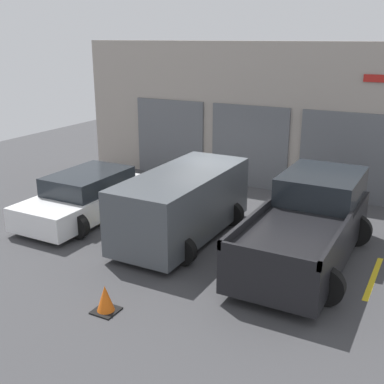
% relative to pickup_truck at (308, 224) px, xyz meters
% --- Properties ---
extents(ground_plane, '(28.00, 28.00, 0.00)m').
position_rel_pickup_truck_xyz_m(ground_plane, '(-3.18, 1.78, -0.86)').
color(ground_plane, '#3D3D3F').
extents(shophouse_building, '(13.71, 0.68, 4.89)m').
position_rel_pickup_truck_xyz_m(shophouse_building, '(-3.19, 5.06, 1.54)').
color(shophouse_building, '#9E9389').
rests_on(shophouse_building, ground).
extents(pickup_truck, '(2.56, 5.16, 1.83)m').
position_rel_pickup_truck_xyz_m(pickup_truck, '(0.00, 0.00, 0.00)').
color(pickup_truck, black).
rests_on(pickup_truck, ground).
extents(sedan_white, '(2.26, 4.40, 1.32)m').
position_rel_pickup_truck_xyz_m(sedan_white, '(-6.36, -0.27, -0.23)').
color(sedan_white, white).
rests_on(sedan_white, ground).
extents(sedan_side, '(2.22, 4.48, 1.75)m').
position_rel_pickup_truck_xyz_m(sedan_side, '(-3.18, -0.29, 0.09)').
color(sedan_side, '#474C51').
rests_on(sedan_side, ground).
extents(parking_stripe_far_left, '(0.12, 2.20, 0.01)m').
position_rel_pickup_truck_xyz_m(parking_stripe_far_left, '(-7.96, -0.30, -0.85)').
color(parking_stripe_far_left, gold).
rests_on(parking_stripe_far_left, ground).
extents(parking_stripe_left, '(0.12, 2.20, 0.01)m').
position_rel_pickup_truck_xyz_m(parking_stripe_left, '(-4.77, -0.30, -0.85)').
color(parking_stripe_left, gold).
rests_on(parking_stripe_left, ground).
extents(parking_stripe_centre, '(0.12, 2.20, 0.01)m').
position_rel_pickup_truck_xyz_m(parking_stripe_centre, '(-1.59, -0.30, -0.85)').
color(parking_stripe_centre, gold).
rests_on(parking_stripe_centre, ground).
extents(parking_stripe_right, '(0.12, 2.20, 0.01)m').
position_rel_pickup_truck_xyz_m(parking_stripe_right, '(1.59, -0.30, -0.85)').
color(parking_stripe_right, gold).
rests_on(parking_stripe_right, ground).
extents(traffic_cone, '(0.47, 0.47, 0.55)m').
position_rel_pickup_truck_xyz_m(traffic_cone, '(-2.72, -4.14, -0.60)').
color(traffic_cone, black).
rests_on(traffic_cone, ground).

